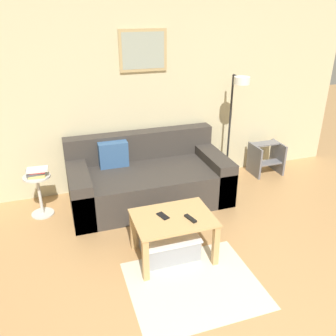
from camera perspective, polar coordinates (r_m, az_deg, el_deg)
The scene contains 11 objects.
wall_back at distance 4.72m, azimuth -2.41°, elevation 12.22°, with size 5.60×0.09×2.55m.
area_rug at distance 3.39m, azimuth 4.20°, elevation -18.16°, with size 1.16×0.99×0.01m, color beige.
couch at distance 4.52m, azimuth -3.27°, elevation -1.83°, with size 1.95×1.00×0.81m.
coffee_table at distance 3.48m, azimuth 0.83°, elevation -9.22°, with size 0.77×0.56×0.46m.
storage_bin at distance 3.65m, azimuth 0.15°, elevation -12.02°, with size 0.55×0.44×0.24m.
floor_lamp at distance 4.79m, azimuth 10.95°, elevation 9.75°, with size 0.20×0.43×1.49m.
side_table at distance 4.44m, azimuth -19.96°, elevation -3.59°, with size 0.31×0.31×0.51m.
book_stack at distance 4.34m, azimuth -20.27°, elevation -0.63°, with size 0.25×0.20×0.09m.
remote_control at distance 3.39m, azimuth 3.62°, elevation -8.08°, with size 0.04×0.15×0.02m, color black.
cell_phone at distance 3.44m, azimuth -0.83°, elevation -7.68°, with size 0.07×0.14×0.01m, color black.
step_stool at distance 5.45m, azimuth 15.47°, elevation 1.62°, with size 0.43×0.37×0.46m.
Camera 1 is at (-1.27, -1.05, 2.31)m, focal length 38.00 mm.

